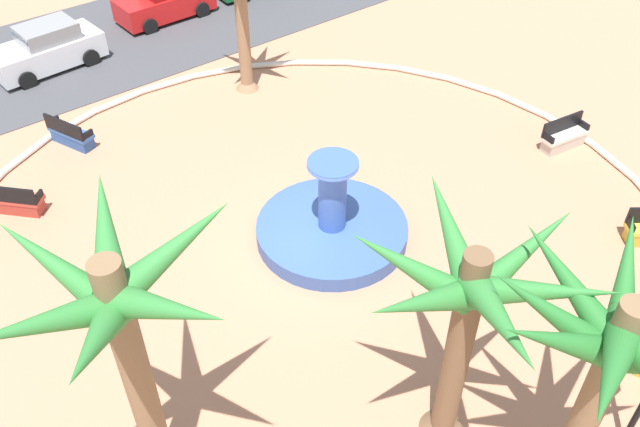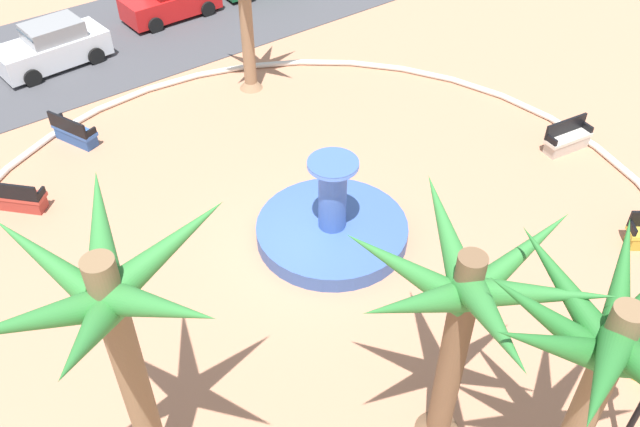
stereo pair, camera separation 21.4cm
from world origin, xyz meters
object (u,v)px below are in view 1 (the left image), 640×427
at_px(palm_tree_far_side, 468,306).
at_px(bench_north, 15,202).
at_px(parked_car_second, 165,0).
at_px(palm_tree_mid_plaza, 616,352).
at_px(fountain, 332,227).
at_px(bench_west, 563,138).
at_px(palm_tree_by_curb, 121,327).
at_px(parked_car_leftmost, 47,49).
at_px(bench_east, 71,135).

bearing_deg(palm_tree_far_side, bench_north, 109.71).
bearing_deg(parked_car_second, palm_tree_mid_plaza, -100.50).
distance_m(fountain, bench_west, 8.48).
height_order(palm_tree_by_curb, bench_north, palm_tree_by_curb).
bearing_deg(parked_car_leftmost, parked_car_second, 11.73).
distance_m(palm_tree_mid_plaza, parked_car_leftmost, 22.17).
distance_m(fountain, palm_tree_mid_plaza, 9.03).
xyz_separation_m(palm_tree_mid_plaza, bench_north, (-5.16, 14.41, -3.85)).
bearing_deg(bench_west, bench_north, 152.68).
xyz_separation_m(palm_tree_by_curb, parked_car_second, (9.94, 18.14, -3.62)).
bearing_deg(palm_tree_far_side, fountain, 72.13).
bearing_deg(bench_west, bench_east, 141.18).
xyz_separation_m(parked_car_leftmost, parked_car_second, (5.50, 1.14, 0.00)).
distance_m(bench_west, bench_north, 16.50).
relative_size(palm_tree_mid_plaza, parked_car_second, 1.36).
xyz_separation_m(fountain, parked_car_leftmost, (-2.36, 13.78, 0.43)).
bearing_deg(palm_tree_mid_plaza, parked_car_leftmost, 93.25).
distance_m(bench_west, parked_car_leftmost, 18.48).
bearing_deg(parked_car_second, bench_west, -72.07).
distance_m(palm_tree_mid_plaza, bench_east, 17.23).
xyz_separation_m(bench_west, parked_car_leftmost, (-10.74, 15.04, 0.43)).
bearing_deg(bench_west, parked_car_second, 107.93).
height_order(palm_tree_far_side, bench_east, palm_tree_far_side).
bearing_deg(parked_car_leftmost, palm_tree_far_side, -88.68).
height_order(fountain, bench_north, fountain).
bearing_deg(fountain, palm_tree_far_side, -107.87).
xyz_separation_m(bench_north, parked_car_second, (9.43, 8.60, 0.43)).
relative_size(bench_east, bench_north, 1.10).
xyz_separation_m(fountain, bench_west, (8.38, -1.26, 0.00)).
distance_m(palm_tree_far_side, parked_car_second, 21.65).
distance_m(palm_tree_mid_plaza, bench_west, 12.32).
bearing_deg(bench_west, fountain, 171.48).
bearing_deg(bench_east, parked_car_leftmost, 75.32).
bearing_deg(fountain, bench_north, 134.83).
height_order(palm_tree_mid_plaza, parked_car_second, palm_tree_mid_plaza).
bearing_deg(bench_north, fountain, -45.17).
height_order(palm_tree_mid_plaza, bench_north, palm_tree_mid_plaza).
distance_m(palm_tree_by_curb, palm_tree_mid_plaza, 7.48).
bearing_deg(parked_car_second, parked_car_leftmost, -168.27).
bearing_deg(bench_east, palm_tree_mid_plaza, -81.01).
relative_size(bench_north, parked_car_second, 0.38).
bearing_deg(bench_west, palm_tree_mid_plaza, -144.28).
height_order(palm_tree_far_side, bench_north, palm_tree_far_side).
relative_size(fountain, palm_tree_far_side, 0.77).
height_order(bench_east, bench_west, same).
xyz_separation_m(palm_tree_by_curb, bench_north, (0.52, 9.54, -4.05)).
relative_size(palm_tree_by_curb, palm_tree_mid_plaza, 1.10).
relative_size(bench_east, parked_car_second, 0.41).
distance_m(palm_tree_by_curb, parked_car_leftmost, 17.94).
xyz_separation_m(palm_tree_mid_plaza, palm_tree_far_side, (-0.79, 2.18, -0.36)).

